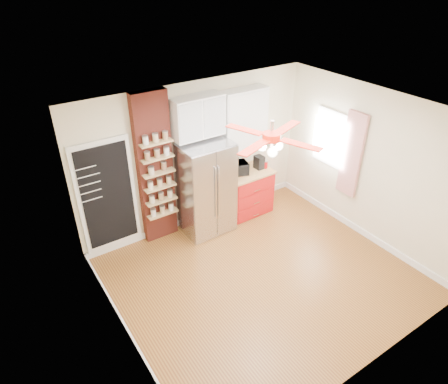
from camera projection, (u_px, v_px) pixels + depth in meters
floor at (262, 277)px, 6.43m from camera, size 4.50×4.50×0.00m
ceiling at (273, 117)px, 5.03m from camera, size 4.50×4.50×0.00m
wall_back at (196, 156)px, 7.15m from camera, size 4.50×0.02×2.70m
wall_front at (384, 291)px, 4.31m from camera, size 4.50×0.02×2.70m
wall_left at (117, 265)px, 4.66m from camera, size 0.02×4.00×2.70m
wall_right at (370, 166)px, 6.80m from camera, size 0.02×4.00×2.70m
chalkboard at (107, 196)px, 6.45m from camera, size 0.95×0.05×1.95m
brick_pillar at (155, 170)px, 6.69m from camera, size 0.60×0.16×2.70m
fridge at (205, 188)px, 7.11m from camera, size 0.90×0.70×1.75m
upper_glass_cabinet at (197, 117)px, 6.59m from camera, size 0.90×0.35×0.70m
red_cabinet at (247, 192)px, 7.83m from camera, size 0.94×0.64×0.90m
upper_shelf_unit at (243, 120)px, 7.21m from camera, size 0.90×0.30×1.15m
window at (331, 138)px, 7.33m from camera, size 0.04×0.75×1.05m
curtain at (352, 155)px, 6.96m from camera, size 0.06×0.40×1.55m
ceiling_fan at (271, 137)px, 5.18m from camera, size 1.40×1.40×0.44m
toaster_oven at (236, 168)px, 7.45m from camera, size 0.48×0.39×0.23m
coffee_maker at (259, 162)px, 7.65m from camera, size 0.16×0.19×0.26m
canister_left at (265, 165)px, 7.68m from camera, size 0.12×0.12×0.15m
canister_right at (262, 163)px, 7.75m from camera, size 0.11×0.11×0.13m
pantry_jar_oats at (151, 171)px, 6.48m from camera, size 0.13×0.13×0.13m
pantry_jar_beans at (164, 166)px, 6.62m from camera, size 0.12×0.12×0.13m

